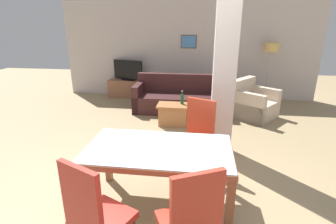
{
  "coord_description": "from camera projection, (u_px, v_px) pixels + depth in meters",
  "views": [
    {
      "loc": [
        0.46,
        -2.64,
        2.12
      ],
      "look_at": [
        0.0,
        0.81,
        0.92
      ],
      "focal_mm": 28.0,
      "sensor_mm": 36.0,
      "label": 1
    }
  ],
  "objects": [
    {
      "name": "bottle",
      "position": [
        182.0,
        99.0,
        5.58
      ],
      "size": [
        0.07,
        0.07,
        0.29
      ],
      "color": "#194C23",
      "rests_on": "coffee_table"
    },
    {
      "name": "sofa",
      "position": [
        179.0,
        99.0,
        6.53
      ],
      "size": [
        2.18,
        0.88,
        0.88
      ],
      "rotation": [
        0.0,
        0.0,
        3.14
      ],
      "color": "#3E1F1F",
      "rests_on": "ground_plane"
    },
    {
      "name": "armchair",
      "position": [
        252.0,
        105.0,
        6.09
      ],
      "size": [
        1.2,
        1.2,
        0.88
      ],
      "rotation": [
        0.0,
        0.0,
        4.06
      ],
      "color": "beige",
      "rests_on": "ground_plane"
    },
    {
      "name": "tv_screen",
      "position": [
        128.0,
        70.0,
        7.58
      ],
      "size": [
        0.9,
        0.31,
        0.58
      ],
      "rotation": [
        0.0,
        0.0,
        2.86
      ],
      "color": "black",
      "rests_on": "tv_stand"
    },
    {
      "name": "dining_chair_near_left",
      "position": [
        94.0,
        213.0,
        2.25
      ],
      "size": [
        0.61,
        0.61,
        1.07
      ],
      "rotation": [
        0.0,
        0.0,
        -0.44
      ],
      "color": "red",
      "rests_on": "ground_plane"
    },
    {
      "name": "coffee_table",
      "position": [
        173.0,
        114.0,
        5.65
      ],
      "size": [
        0.67,
        0.46,
        0.45
      ],
      "color": "#A6693D",
      "rests_on": "ground_plane"
    },
    {
      "name": "ground_plane",
      "position": [
        159.0,
        204.0,
        3.22
      ],
      "size": [
        18.0,
        18.0,
        0.0
      ],
      "primitive_type": "plane",
      "color": "#9D8660"
    },
    {
      "name": "dining_chair_far_right",
      "position": [
        197.0,
        135.0,
        3.82
      ],
      "size": [
        0.61,
        0.61,
        1.07
      ],
      "rotation": [
        0.0,
        0.0,
        2.71
      ],
      "color": "#BA3922",
      "rests_on": "ground_plane"
    },
    {
      "name": "dining_chair_near_right",
      "position": [
        191.0,
        219.0,
        2.18
      ],
      "size": [
        0.61,
        0.61,
        1.07
      ],
      "rotation": [
        0.0,
        0.0,
        0.45
      ],
      "color": "#BA3424",
      "rests_on": "ground_plane"
    },
    {
      "name": "divider_pillar",
      "position": [
        224.0,
        74.0,
        4.06
      ],
      "size": [
        0.34,
        0.35,
        2.7
      ],
      "color": "beige",
      "rests_on": "ground_plane"
    },
    {
      "name": "tv_stand",
      "position": [
        129.0,
        88.0,
        7.76
      ],
      "size": [
        1.17,
        0.4,
        0.51
      ],
      "color": "#9E6343",
      "rests_on": "ground_plane"
    },
    {
      "name": "dining_table",
      "position": [
        159.0,
        160.0,
        3.02
      ],
      "size": [
        1.67,
        0.95,
        0.77
      ],
      "color": "brown",
      "rests_on": "ground_plane"
    },
    {
      "name": "floor_lamp",
      "position": [
        271.0,
        53.0,
        6.85
      ],
      "size": [
        0.38,
        0.38,
        1.61
      ],
      "color": "#B7B7BC",
      "rests_on": "ground_plane"
    },
    {
      "name": "back_wall",
      "position": [
        187.0,
        51.0,
        7.45
      ],
      "size": [
        7.2,
        0.09,
        2.7
      ],
      "color": "beige",
      "rests_on": "ground_plane"
    }
  ]
}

